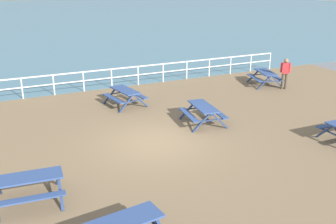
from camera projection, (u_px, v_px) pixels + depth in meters
The scene contains 9 objects.
ground_plane at pixel (156, 145), 14.46m from camera, with size 30.00×24.00×0.20m, color #846B4C.
sea_band at pixel (17, 16), 59.46m from camera, with size 142.00×90.00×0.01m, color teal.
distant_shoreline at pixel (0, 0), 96.16m from camera, with size 142.00×6.00×1.80m, color #4C4C47.
seaward_railing at pixel (98, 76), 20.80m from camera, with size 23.07×0.07×1.08m.
picnic_table_near_left at pixel (203, 110), 16.05m from camera, with size 1.75×1.98×0.80m.
picnic_table_near_right at pixel (28, 183), 10.44m from camera, with size 1.93×1.68×0.80m.
picnic_table_far_left at pixel (125, 93), 18.31m from camera, with size 1.79×2.02×0.80m.
picnic_table_far_right at pixel (265, 75), 21.71m from camera, with size 1.94×2.14×0.80m.
visitor at pixel (285, 72), 20.88m from camera, with size 0.43×0.39×1.66m.
Camera 1 is at (-5.25, -12.18, 5.82)m, focal length 41.89 mm.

